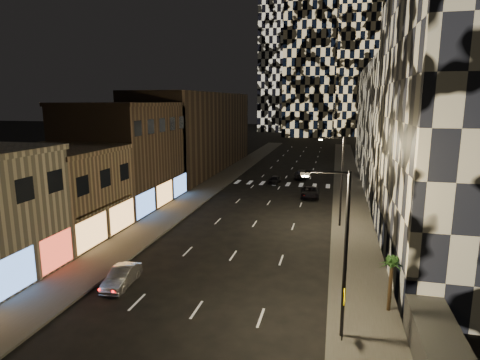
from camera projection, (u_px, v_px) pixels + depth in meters
The scene contains 18 objects.
sidewalk_left at pixel (219, 181), 64.02m from camera, with size 4.00×120.00×0.15m, color #47443F.
sidewalk_right at pixel (349, 187), 59.45m from camera, with size 4.00×120.00×0.15m, color #47443F.
curb_left at pixel (232, 181), 63.54m from camera, with size 0.20×120.00×0.15m, color #4C4C47.
curb_right at pixel (334, 186), 59.93m from camera, with size 0.20×120.00×0.15m, color #4C4C47.
retail_tan at pixel (59, 195), 37.19m from camera, with size 10.00×10.00×8.00m, color #80654D.
retail_brown at pixel (125, 156), 48.73m from camera, with size 10.00×15.00×12.00m, color #4B392A.
retail_filler_left at pixel (198, 132), 73.82m from camera, with size 10.00×40.00×14.00m, color #4B392A.
midrise_base at pixel (385, 232), 34.32m from camera, with size 0.60×25.00×3.00m, color #383838.
plinth_right at pixel (440, 356), 18.52m from camera, with size 2.00×8.00×2.00m, color #383838.
midrise_filler_right at pixel (417, 124), 62.12m from camera, with size 16.00×40.00×18.00m, color #232326.
streetlight_near at pixel (341, 243), 20.64m from camera, with size 2.55×0.25×9.00m.
streetlight_far at pixel (339, 175), 39.73m from camera, with size 2.55×0.25×9.00m.
car_silver_parked at pixel (122, 277), 27.60m from camera, with size 1.39×4.00×1.32m, color #ABAAB0.
car_dark_midlane at pixel (275, 180), 61.84m from camera, with size 1.45×3.59×1.22m, color black.
car_dark_oncoming at pixel (302, 174), 66.09m from camera, with size 2.04×5.02×1.46m, color black.
car_dark_rightlane at pixel (310, 192), 52.95m from camera, with size 2.28×4.95×1.38m, color black.
ped_sign at pixel (344, 305), 20.75m from camera, with size 0.08×0.98×2.96m.
palm_tree at pixel (392, 266), 23.67m from camera, with size 1.73×1.75×3.43m.
Camera 1 is at (7.84, -10.30, 12.56)m, focal length 30.00 mm.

